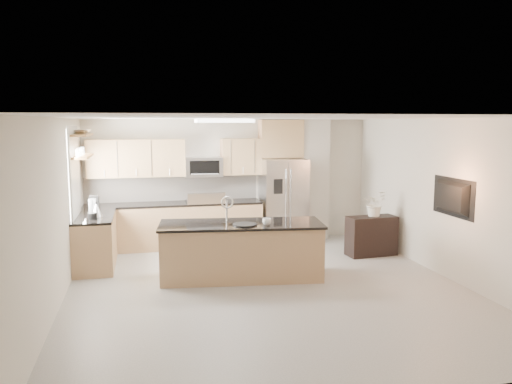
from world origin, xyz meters
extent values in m
plane|color=#ABA7A3|center=(0.00, 0.00, 0.00)|extent=(6.50, 6.50, 0.00)
cube|color=white|center=(0.00, 0.00, 2.60)|extent=(6.00, 6.50, 0.02)
cube|color=beige|center=(0.00, 3.25, 1.30)|extent=(6.00, 0.02, 2.60)
cube|color=beige|center=(0.00, -3.25, 1.30)|extent=(6.00, 0.02, 2.60)
cube|color=beige|center=(-3.00, 0.00, 1.30)|extent=(0.02, 6.50, 2.60)
cube|color=beige|center=(3.00, 0.00, 1.30)|extent=(0.02, 6.50, 2.60)
cube|color=tan|center=(-1.23, 2.92, 0.44)|extent=(3.55, 0.65, 0.88)
cube|color=black|center=(-1.23, 2.92, 0.90)|extent=(3.55, 0.66, 0.04)
cube|color=beige|center=(-1.23, 3.24, 1.18)|extent=(3.55, 0.02, 0.52)
cube|color=tan|center=(-2.67, 1.85, 0.44)|extent=(0.65, 1.50, 0.88)
cube|color=black|center=(-2.67, 1.85, 0.90)|extent=(0.66, 1.50, 0.04)
cube|color=black|center=(-0.60, 2.92, 0.45)|extent=(0.76, 0.64, 0.90)
cube|color=black|center=(-0.60, 2.92, 0.92)|extent=(0.76, 0.62, 0.03)
cube|color=silver|center=(-0.60, 2.62, 1.03)|extent=(0.76, 0.04, 0.22)
cube|color=tan|center=(-1.94, 3.08, 1.83)|extent=(1.92, 0.33, 0.75)
cube|color=tan|center=(0.19, 3.08, 1.83)|extent=(0.82, 0.33, 0.75)
cube|color=silver|center=(-0.60, 3.05, 1.63)|extent=(0.76, 0.40, 0.40)
cube|color=black|center=(-0.60, 2.85, 1.63)|extent=(0.60, 0.02, 0.28)
cube|color=silver|center=(1.06, 2.88, 0.89)|extent=(0.92, 0.75, 1.78)
cube|color=gray|center=(1.06, 2.50, 0.89)|extent=(0.02, 0.01, 1.69)
cube|color=black|center=(0.84, 2.48, 1.25)|extent=(0.18, 0.03, 0.30)
cube|color=beige|center=(1.82, 3.10, 1.30)|extent=(0.60, 0.30, 2.60)
cube|color=white|center=(-2.98, 1.85, 1.65)|extent=(0.03, 1.05, 1.55)
cube|color=white|center=(-2.97, 1.85, 1.65)|extent=(0.03, 1.15, 1.65)
cube|color=#98683C|center=(-2.85, 1.95, 1.95)|extent=(0.30, 1.20, 0.04)
cube|color=#98683C|center=(-2.85, 1.95, 2.32)|extent=(0.30, 1.20, 0.04)
cube|color=white|center=(-0.40, 1.60, 2.56)|extent=(1.00, 0.50, 0.06)
cube|color=tan|center=(-0.29, 0.64, 0.44)|extent=(2.67, 1.21, 0.87)
cube|color=black|center=(-0.29, 0.64, 0.89)|extent=(2.74, 1.28, 0.04)
cube|color=black|center=(-0.49, 0.64, 0.88)|extent=(0.55, 0.40, 0.01)
cylinder|color=silver|center=(-0.49, 0.86, 1.08)|extent=(0.03, 0.03, 0.34)
torus|color=silver|center=(-0.49, 0.80, 1.23)|extent=(0.21, 0.03, 0.21)
cube|color=black|center=(2.42, 1.46, 0.38)|extent=(0.97, 0.47, 0.76)
imported|color=white|center=(0.07, 0.39, 0.97)|extent=(0.17, 0.17, 0.11)
cylinder|color=black|center=(-0.27, 0.46, 0.92)|extent=(0.47, 0.47, 0.02)
cylinder|color=black|center=(-2.67, 1.50, 0.97)|extent=(0.15, 0.15, 0.10)
cylinder|color=silver|center=(-2.67, 1.50, 1.14)|extent=(0.11, 0.11, 0.24)
cone|color=silver|center=(-2.62, 1.71, 1.04)|extent=(0.21, 0.21, 0.24)
cylinder|color=black|center=(-2.62, 1.71, 1.17)|extent=(0.04, 0.04, 0.04)
cube|color=black|center=(-2.69, 2.16, 1.07)|extent=(0.17, 0.20, 0.31)
cylinder|color=silver|center=(-2.69, 2.10, 1.00)|extent=(0.10, 0.10, 0.11)
imported|color=silver|center=(-2.85, 2.06, 2.39)|extent=(0.50, 0.50, 0.10)
imported|color=silver|center=(2.47, 1.48, 1.13)|extent=(0.85, 0.81, 0.74)
imported|color=black|center=(2.91, -0.20, 1.35)|extent=(0.14, 1.08, 0.62)
camera|label=1|loc=(-1.83, -7.16, 2.53)|focal=35.00mm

